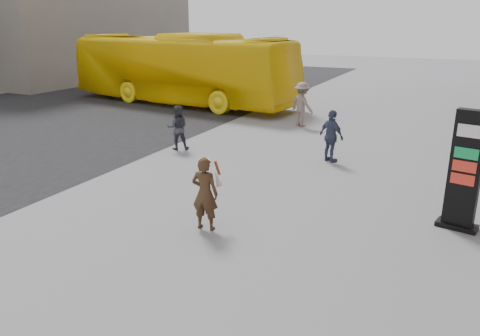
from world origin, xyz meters
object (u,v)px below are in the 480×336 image
at_px(pedestrian_a, 178,127).
at_px(pedestrian_b, 302,104).
at_px(bus, 181,69).
at_px(pedestrian_c, 331,136).
at_px(info_pylon, 465,171).
at_px(woman, 205,193).

distance_m(pedestrian_a, pedestrian_b, 5.97).
xyz_separation_m(pedestrian_a, pedestrian_b, (2.65, 5.35, 0.15)).
xyz_separation_m(bus, pedestrian_a, (4.87, -7.88, -1.04)).
height_order(pedestrian_a, pedestrian_c, pedestrian_c).
height_order(info_pylon, pedestrian_a, info_pylon).
height_order(pedestrian_b, pedestrian_c, pedestrian_b).
bearing_deg(info_pylon, bus, 154.08).
xyz_separation_m(info_pylon, pedestrian_b, (-6.24, 8.15, -0.37)).
height_order(bus, pedestrian_b, bus).
bearing_deg(woman, pedestrian_a, -57.89).
xyz_separation_m(bus, pedestrian_b, (7.52, -2.53, -0.89)).
relative_size(info_pylon, pedestrian_c, 1.57).
bearing_deg(pedestrian_b, pedestrian_a, 93.76).
distance_m(pedestrian_b, pedestrian_c, 5.15).
distance_m(info_pylon, woman, 5.42).
bearing_deg(pedestrian_c, woman, 110.53).
height_order(bus, pedestrian_c, bus).
relative_size(pedestrian_a, pedestrian_b, 0.83).
xyz_separation_m(pedestrian_a, pedestrian_c, (5.12, 0.82, 0.06)).
bearing_deg(bus, info_pylon, -120.54).
bearing_deg(pedestrian_c, pedestrian_b, -30.68).
xyz_separation_m(woman, pedestrian_b, (-1.39, 10.52, 0.10)).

